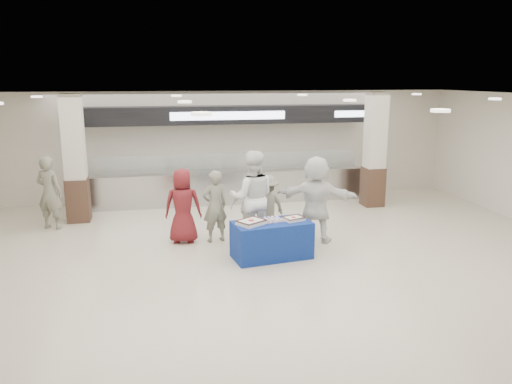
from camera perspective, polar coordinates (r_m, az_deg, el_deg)
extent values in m
plane|color=beige|center=(9.65, 1.48, -8.81)|extent=(14.00, 14.00, 0.00)
cube|color=#B1B3B8|center=(14.61, -3.27, 0.56)|extent=(8.00, 0.80, 0.90)
cube|color=#B1B3B8|center=(14.52, -3.29, 2.38)|extent=(8.00, 0.85, 0.04)
cube|color=white|center=(14.17, -3.13, 3.47)|extent=(7.60, 0.02, 0.50)
cube|color=black|center=(14.31, -3.37, 8.80)|extent=(8.40, 0.70, 0.50)
cube|color=white|center=(13.96, -3.16, 8.70)|extent=(3.20, 0.03, 0.22)
cube|color=white|center=(14.99, 11.54, 8.76)|extent=(1.40, 0.03, 0.18)
cube|color=#39231A|center=(13.42, -19.64, -0.85)|extent=(0.55, 0.55, 1.10)
cube|color=beige|center=(13.16, -20.17, 5.93)|extent=(0.50, 0.50, 2.10)
cube|color=#39231A|center=(14.58, 13.19, 0.62)|extent=(0.55, 0.55, 1.10)
cube|color=beige|center=(14.34, 13.51, 6.88)|extent=(0.50, 0.50, 2.10)
cube|color=navy|center=(10.13, 1.80, -5.48)|extent=(1.65, 0.99, 0.75)
cube|color=white|center=(9.84, -0.55, -3.51)|extent=(0.63, 0.60, 0.08)
cube|color=#421F13|center=(9.82, -0.55, -3.22)|extent=(0.63, 0.60, 0.02)
cylinder|color=red|center=(9.82, -0.55, -3.26)|extent=(0.15, 0.15, 0.01)
cube|color=white|center=(10.15, 4.31, -3.08)|extent=(0.47, 0.41, 0.06)
cube|color=#421F13|center=(10.14, 4.31, -2.85)|extent=(0.47, 0.41, 0.02)
cylinder|color=red|center=(10.14, 4.31, -2.89)|extent=(0.11, 0.11, 0.01)
cube|color=#ACACB1|center=(10.07, 1.93, -3.32)|extent=(0.46, 0.37, 0.02)
imported|color=maroon|center=(11.05, -8.36, -1.57)|extent=(0.88, 0.63, 1.66)
imported|color=slate|center=(11.05, -4.73, -1.63)|extent=(0.67, 0.54, 1.61)
imported|color=white|center=(10.81, -0.43, -0.67)|extent=(1.10, 0.91, 2.06)
imported|color=white|center=(11.31, -0.75, -1.62)|extent=(0.89, 0.45, 1.46)
imported|color=slate|center=(11.30, 1.23, -1.67)|extent=(1.08, 0.88, 1.45)
imported|color=white|center=(11.05, 6.87, -0.80)|extent=(1.87, 1.26, 1.93)
imported|color=slate|center=(12.90, -22.54, -0.07)|extent=(0.77, 0.66, 1.78)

